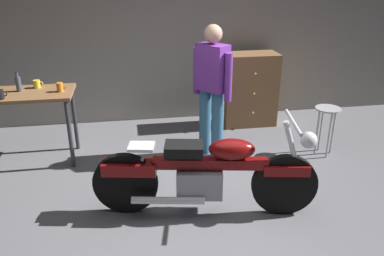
{
  "coord_description": "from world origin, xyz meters",
  "views": [
    {
      "loc": [
        -0.64,
        -3.18,
        2.29
      ],
      "look_at": [
        0.01,
        0.7,
        0.65
      ],
      "focal_mm": 36.49,
      "sensor_mm": 36.0,
      "label": 1
    }
  ],
  "objects_px": {
    "wooden_dresser": "(249,89)",
    "motorcycle": "(207,173)",
    "bottle": "(18,83)",
    "mug_black_matte": "(0,95)",
    "shop_stool": "(327,118)",
    "mug_orange_travel": "(60,87)",
    "mug_yellow_tall": "(37,84)",
    "person_standing": "(212,86)"
  },
  "relations": [
    {
      "from": "wooden_dresser",
      "to": "motorcycle",
      "type": "bearing_deg",
      "value": -116.43
    },
    {
      "from": "motorcycle",
      "to": "bottle",
      "type": "distance_m",
      "value": 2.56
    },
    {
      "from": "wooden_dresser",
      "to": "bottle",
      "type": "xyz_separation_m",
      "value": [
        -3.1,
        -0.72,
        0.45
      ]
    },
    {
      "from": "bottle",
      "to": "mug_black_matte",
      "type": "bearing_deg",
      "value": -115.69
    },
    {
      "from": "shop_stool",
      "to": "mug_orange_travel",
      "type": "distance_m",
      "value": 3.32
    },
    {
      "from": "mug_black_matte",
      "to": "bottle",
      "type": "xyz_separation_m",
      "value": [
        0.14,
        0.28,
        0.04
      ]
    },
    {
      "from": "wooden_dresser",
      "to": "mug_yellow_tall",
      "type": "bearing_deg",
      "value": -168.24
    },
    {
      "from": "mug_orange_travel",
      "to": "shop_stool",
      "type": "bearing_deg",
      "value": -6.89
    },
    {
      "from": "motorcycle",
      "to": "mug_orange_travel",
      "type": "relative_size",
      "value": 19.46
    },
    {
      "from": "bottle",
      "to": "wooden_dresser",
      "type": "bearing_deg",
      "value": 13.05
    },
    {
      "from": "wooden_dresser",
      "to": "shop_stool",
      "type": "bearing_deg",
      "value": -61.81
    },
    {
      "from": "person_standing",
      "to": "bottle",
      "type": "xyz_separation_m",
      "value": [
        -2.3,
        0.27,
        0.07
      ]
    },
    {
      "from": "person_standing",
      "to": "wooden_dresser",
      "type": "xyz_separation_m",
      "value": [
        0.8,
        0.99,
        -0.38
      ]
    },
    {
      "from": "person_standing",
      "to": "mug_orange_travel",
      "type": "xyz_separation_m",
      "value": [
        -1.81,
        0.17,
        0.03
      ]
    },
    {
      "from": "shop_stool",
      "to": "mug_black_matte",
      "type": "relative_size",
      "value": 5.36
    },
    {
      "from": "person_standing",
      "to": "mug_black_matte",
      "type": "relative_size",
      "value": 13.97
    },
    {
      "from": "mug_orange_travel",
      "to": "wooden_dresser",
      "type": "bearing_deg",
      "value": 17.39
    },
    {
      "from": "shop_stool",
      "to": "bottle",
      "type": "xyz_separation_m",
      "value": [
        -3.75,
        0.49,
        0.5
      ]
    },
    {
      "from": "mug_yellow_tall",
      "to": "bottle",
      "type": "bearing_deg",
      "value": -148.75
    },
    {
      "from": "shop_stool",
      "to": "mug_black_matte",
      "type": "xyz_separation_m",
      "value": [
        -3.88,
        0.21,
        0.46
      ]
    },
    {
      "from": "mug_orange_travel",
      "to": "bottle",
      "type": "xyz_separation_m",
      "value": [
        -0.49,
        0.1,
        0.04
      ]
    },
    {
      "from": "shop_stool",
      "to": "mug_orange_travel",
      "type": "relative_size",
      "value": 5.75
    },
    {
      "from": "wooden_dresser",
      "to": "mug_orange_travel",
      "type": "bearing_deg",
      "value": -162.61
    },
    {
      "from": "mug_orange_travel",
      "to": "bottle",
      "type": "bearing_deg",
      "value": 168.47
    },
    {
      "from": "wooden_dresser",
      "to": "mug_black_matte",
      "type": "distance_m",
      "value": 3.41
    },
    {
      "from": "mug_orange_travel",
      "to": "bottle",
      "type": "height_order",
      "value": "bottle"
    },
    {
      "from": "wooden_dresser",
      "to": "mug_orange_travel",
      "type": "distance_m",
      "value": 2.77
    },
    {
      "from": "shop_stool",
      "to": "wooden_dresser",
      "type": "distance_m",
      "value": 1.38
    },
    {
      "from": "mug_orange_travel",
      "to": "bottle",
      "type": "relative_size",
      "value": 0.46
    },
    {
      "from": "shop_stool",
      "to": "mug_yellow_tall",
      "type": "xyz_separation_m",
      "value": [
        -3.56,
        0.61,
        0.45
      ]
    },
    {
      "from": "person_standing",
      "to": "mug_yellow_tall",
      "type": "xyz_separation_m",
      "value": [
        -2.11,
        0.38,
        0.02
      ]
    },
    {
      "from": "wooden_dresser",
      "to": "mug_black_matte",
      "type": "height_order",
      "value": "wooden_dresser"
    },
    {
      "from": "person_standing",
      "to": "bottle",
      "type": "bearing_deg",
      "value": 43.77
    },
    {
      "from": "mug_yellow_tall",
      "to": "mug_black_matte",
      "type": "xyz_separation_m",
      "value": [
        -0.32,
        -0.39,
        0.01
      ]
    },
    {
      "from": "bottle",
      "to": "motorcycle",
      "type": "bearing_deg",
      "value": -37.74
    },
    {
      "from": "person_standing",
      "to": "mug_orange_travel",
      "type": "bearing_deg",
      "value": 45.1
    },
    {
      "from": "shop_stool",
      "to": "motorcycle",
      "type": "bearing_deg",
      "value": -149.57
    },
    {
      "from": "person_standing",
      "to": "bottle",
      "type": "distance_m",
      "value": 2.31
    },
    {
      "from": "mug_yellow_tall",
      "to": "person_standing",
      "type": "bearing_deg",
      "value": -10.2
    },
    {
      "from": "motorcycle",
      "to": "person_standing",
      "type": "height_order",
      "value": "person_standing"
    },
    {
      "from": "wooden_dresser",
      "to": "mug_black_matte",
      "type": "xyz_separation_m",
      "value": [
        -3.23,
        -1.0,
        0.4
      ]
    },
    {
      "from": "mug_orange_travel",
      "to": "motorcycle",
      "type": "bearing_deg",
      "value": -43.83
    }
  ]
}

